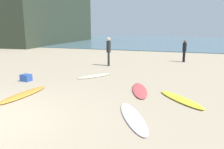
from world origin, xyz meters
TOP-DOWN VIEW (x-y plane):
  - ocean_water at (0.00, 39.11)m, footprint 120.00×40.00m
  - coastal_headland at (-25.25, 26.32)m, footprint 24.15×23.69m
  - surfboard_1 at (3.46, 1.49)m, footprint 1.53×2.26m
  - surfboard_2 at (3.05, 4.15)m, footprint 1.19×2.29m
  - surfboard_3 at (-0.87, 2.13)m, footprint 0.53×2.38m
  - surfboard_4 at (0.29, 5.97)m, footprint 1.56×1.99m
  - surfboard_5 at (4.64, 3.51)m, footprint 1.81×1.95m
  - beachgoer_near at (4.47, 12.66)m, footprint 0.34×0.34m
  - beachgoer_mid at (-0.19, 9.28)m, footprint 0.36×0.36m
  - beach_cooler at (-2.35, 3.96)m, footprint 0.47×0.39m

SIDE VIEW (x-z plane):
  - surfboard_4 at x=0.29m, z-range 0.00..0.06m
  - surfboard_1 at x=3.46m, z-range 0.00..0.06m
  - ocean_water at x=0.00m, z-range 0.00..0.08m
  - surfboard_2 at x=3.05m, z-range 0.00..0.08m
  - surfboard_3 at x=-0.87m, z-range 0.00..0.09m
  - surfboard_5 at x=4.64m, z-range 0.00..0.09m
  - beach_cooler at x=-2.35m, z-range 0.00..0.32m
  - beachgoer_near at x=4.47m, z-range 0.09..1.71m
  - beachgoer_mid at x=-0.19m, z-range 0.12..1.99m
  - coastal_headland at x=-25.25m, z-range 0.00..14.01m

